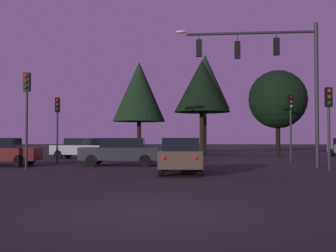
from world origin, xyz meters
The scene contains 13 objects.
ground_plane centered at (0.00, 24.50, 0.00)m, with size 168.00×168.00×0.00m, color black.
traffic_signal_mast_arm centered at (5.03, 13.92, 5.35)m, with size 7.37×0.58×7.47m.
traffic_light_corner_left centered at (7.27, 19.45, 3.04)m, with size 0.34×0.37×4.29m.
traffic_light_corner_right centered at (-7.40, 17.56, 2.87)m, with size 0.36×0.39×4.03m.
traffic_light_median centered at (-7.01, 11.59, 3.29)m, with size 0.30×0.35×4.67m.
traffic_light_far_side centered at (7.20, 11.46, 2.74)m, with size 0.30×0.35×3.84m.
car_nearside_lane centered at (0.45, 9.72, 0.79)m, with size 1.78×4.51×1.52m.
car_crossing_right centered at (-2.99, 14.90, 0.79)m, with size 4.45×1.88×1.52m.
car_far_lane centered at (-7.35, 22.94, 0.79)m, with size 4.33×2.43×1.52m.
tree_behind_sign centered at (1.81, 29.81, 6.16)m, with size 5.00×5.00×8.53m.
tree_center_horizon centered at (-3.92, 30.44, 5.78)m, with size 4.78×4.78×8.54m.
tree_right_cluster centered at (2.23, 34.60, 7.21)m, with size 4.89×4.89×9.94m.
tree_lot_edge centered at (8.47, 29.76, 4.94)m, with size 5.14×5.14×7.52m.
Camera 1 is at (0.94, -8.68, 1.48)m, focal length 46.18 mm.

